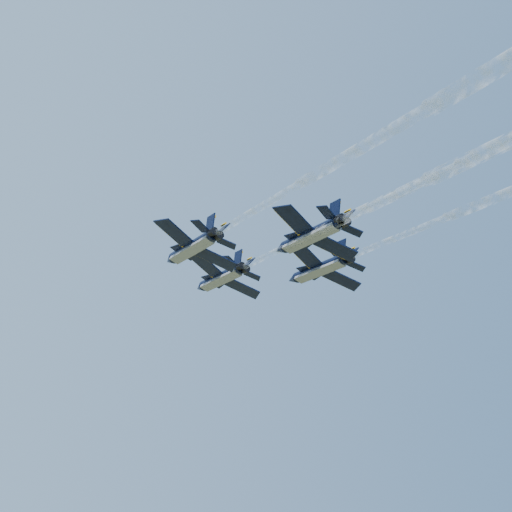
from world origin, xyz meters
name	(u,v)px	position (x,y,z in m)	size (l,w,h in m)	color
jet_lead	(221,278)	(-3.41, 11.58, 100.11)	(12.21, 16.85, 5.66)	black
jet_left	(192,248)	(-13.52, -1.07, 100.11)	(12.21, 16.85, 5.66)	black
jet_right	(319,269)	(7.64, 0.19, 100.11)	(12.21, 16.85, 5.66)	black
jet_slot	(310,236)	(-1.73, -12.89, 100.11)	(12.21, 16.85, 5.66)	black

